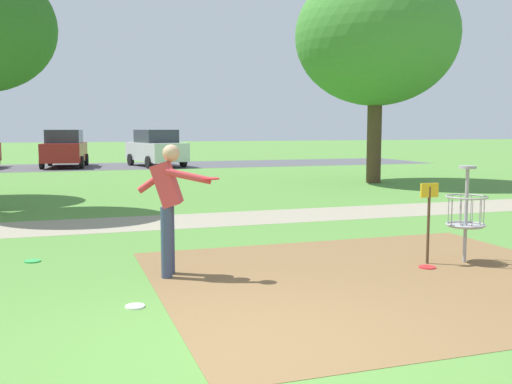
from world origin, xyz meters
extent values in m
plane|color=#518438|center=(0.00, 0.00, 0.00)|extent=(160.00, 160.00, 0.00)
cube|color=brown|center=(2.42, 1.82, 0.00)|extent=(5.72, 5.02, 0.01)
cylinder|color=#9E9EA3|center=(4.00, 2.23, 0.68)|extent=(0.05, 0.05, 1.35)
cylinder|color=#9E9EA3|center=(4.00, 2.23, 1.37)|extent=(0.24, 0.24, 0.04)
torus|color=#9E9EA3|center=(4.00, 2.23, 0.95)|extent=(0.58, 0.58, 0.02)
torus|color=#9E9EA3|center=(4.00, 2.23, 0.55)|extent=(0.55, 0.55, 0.03)
cylinder|color=#9E9EA3|center=(4.00, 2.23, 0.53)|extent=(0.48, 0.48, 0.02)
cylinder|color=gray|center=(4.23, 2.23, 0.75)|extent=(0.01, 0.01, 0.40)
cylinder|color=gray|center=(4.19, 2.37, 0.75)|extent=(0.01, 0.01, 0.40)
cylinder|color=gray|center=(4.07, 2.46, 0.75)|extent=(0.01, 0.01, 0.40)
cylinder|color=gray|center=(3.92, 2.46, 0.75)|extent=(0.01, 0.01, 0.40)
cylinder|color=gray|center=(3.80, 2.37, 0.75)|extent=(0.01, 0.01, 0.40)
cylinder|color=gray|center=(3.76, 2.23, 0.75)|extent=(0.01, 0.01, 0.40)
cylinder|color=gray|center=(3.80, 2.09, 0.75)|extent=(0.01, 0.01, 0.40)
cylinder|color=gray|center=(3.92, 2.01, 0.75)|extent=(0.01, 0.01, 0.40)
cylinder|color=gray|center=(4.07, 2.01, 0.75)|extent=(0.01, 0.01, 0.40)
cylinder|color=gray|center=(4.19, 2.09, 0.75)|extent=(0.01, 0.01, 0.40)
cylinder|color=#4C3823|center=(3.45, 2.33, 0.55)|extent=(0.04, 0.04, 1.10)
cube|color=gold|center=(3.45, 2.33, 1.05)|extent=(0.28, 0.03, 0.20)
cylinder|color=#384260|center=(-0.12, 2.92, 0.46)|extent=(0.14, 0.14, 0.92)
cylinder|color=#384260|center=(-0.20, 2.71, 0.46)|extent=(0.14, 0.14, 0.92)
cube|color=#D1383D|center=(-0.16, 2.81, 1.20)|extent=(0.48, 0.47, 0.60)
sphere|color=tan|center=(-0.11, 2.79, 1.60)|extent=(0.22, 0.22, 0.22)
cylinder|color=#D1383D|center=(0.07, 2.56, 1.32)|extent=(0.58, 0.28, 0.21)
cylinder|color=red|center=(0.33, 2.47, 1.29)|extent=(0.22, 0.22, 0.02)
cylinder|color=#D1383D|center=(-0.28, 3.03, 1.25)|extent=(0.48, 0.24, 0.37)
cylinder|color=green|center=(-1.88, 4.22, 0.01)|extent=(0.23, 0.23, 0.02)
cylinder|color=red|center=(3.30, 2.12, 0.01)|extent=(0.23, 0.23, 0.02)
cylinder|color=white|center=(-0.74, 1.57, 0.01)|extent=(0.21, 0.21, 0.02)
cylinder|color=#4C3823|center=(8.97, 13.59, 1.48)|extent=(0.50, 0.50, 2.97)
ellipsoid|color=#428433|center=(8.97, 13.59, 5.07)|extent=(5.59, 5.59, 4.75)
cube|color=#4C4C51|center=(0.00, 25.79, 0.00)|extent=(36.00, 6.00, 0.01)
cube|color=maroon|center=(-1.29, 25.78, 0.75)|extent=(2.30, 4.39, 0.90)
cube|color=#2D333D|center=(-1.29, 25.78, 1.52)|extent=(1.84, 2.36, 0.64)
cylinder|color=black|center=(-2.02, 27.18, 0.30)|extent=(0.25, 0.62, 0.60)
cylinder|color=black|center=(-0.24, 26.96, 0.30)|extent=(0.25, 0.62, 0.60)
cylinder|color=black|center=(-2.34, 24.60, 0.30)|extent=(0.25, 0.62, 0.60)
cylinder|color=black|center=(-0.56, 24.37, 0.30)|extent=(0.25, 0.62, 0.60)
cube|color=silver|center=(3.09, 25.00, 0.75)|extent=(2.67, 4.49, 0.90)
cube|color=#2D333D|center=(3.09, 25.00, 1.52)|extent=(2.02, 2.48, 0.64)
cylinder|color=black|center=(1.93, 26.08, 0.30)|extent=(0.31, 0.62, 0.60)
cylinder|color=black|center=(3.68, 26.47, 0.30)|extent=(0.31, 0.62, 0.60)
cylinder|color=black|center=(2.50, 23.54, 0.30)|extent=(0.31, 0.62, 0.60)
cylinder|color=black|center=(4.25, 23.93, 0.30)|extent=(0.31, 0.62, 0.60)
cube|color=gray|center=(0.00, 7.24, 0.00)|extent=(40.00, 1.90, 0.00)
camera|label=1|loc=(-1.43, -4.65, 1.91)|focal=41.16mm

